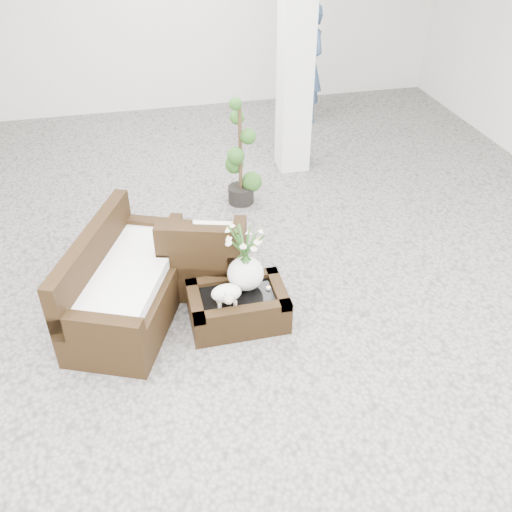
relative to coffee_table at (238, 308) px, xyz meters
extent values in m
plane|color=gray|center=(0.21, 0.25, -0.16)|extent=(11.00, 11.00, 0.00)
cube|color=white|center=(1.41, 3.05, 1.59)|extent=(0.40, 0.40, 3.50)
cube|color=#32200E|center=(0.00, 0.00, 0.00)|extent=(0.90, 0.60, 0.31)
ellipsoid|color=white|center=(-0.12, -0.10, 0.26)|extent=(0.28, 0.23, 0.21)
cylinder|color=white|center=(0.30, 0.02, 0.17)|extent=(0.04, 0.04, 0.03)
cube|color=#32200E|center=(-0.20, 0.69, 0.27)|extent=(0.99, 0.97, 0.86)
cube|color=#32200E|center=(-0.95, 0.35, 0.28)|extent=(1.37, 1.83, 0.88)
imported|color=#344E75|center=(2.12, 4.67, 0.76)|extent=(0.59, 0.75, 1.82)
camera|label=1|loc=(-0.75, -3.96, 3.47)|focal=39.49mm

